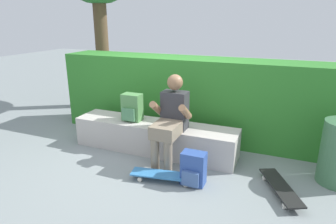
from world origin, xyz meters
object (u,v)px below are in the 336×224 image
(bench_main, at_px, (155,137))
(skateboard_near_person, at_px, (164,175))
(skateboard_beside_bench, at_px, (280,187))
(backpack_on_ground, at_px, (193,169))
(person_skater, at_px, (171,117))
(backpack_on_bench, at_px, (132,108))

(bench_main, height_order, skateboard_near_person, bench_main)
(skateboard_beside_bench, height_order, backpack_on_ground, backpack_on_ground)
(skateboard_near_person, relative_size, skateboard_beside_bench, 1.02)
(person_skater, bearing_deg, skateboard_near_person, -77.49)
(skateboard_near_person, bearing_deg, person_skater, 102.51)
(bench_main, distance_m, backpack_on_bench, 0.54)
(skateboard_beside_bench, relative_size, backpack_on_ground, 2.02)
(backpack_on_bench, bearing_deg, skateboard_beside_bench, -12.24)
(person_skater, relative_size, backpack_on_bench, 2.96)
(person_skater, height_order, backpack_on_ground, person_skater)
(skateboard_beside_bench, height_order, backpack_on_bench, backpack_on_bench)
(person_skater, xyz_separation_m, skateboard_near_person, (0.11, -0.51, -0.56))
(bench_main, bearing_deg, skateboard_near_person, -57.93)
(person_skater, distance_m, skateboard_beside_bench, 1.56)
(bench_main, xyz_separation_m, skateboard_beside_bench, (1.77, -0.47, -0.14))
(backpack_on_ground, bearing_deg, skateboard_near_person, -168.64)
(person_skater, bearing_deg, skateboard_beside_bench, -9.93)
(bench_main, distance_m, backpack_on_ground, 1.04)
(backpack_on_bench, relative_size, backpack_on_ground, 1.00)
(backpack_on_bench, bearing_deg, skateboard_near_person, -41.46)
(backpack_on_bench, bearing_deg, backpack_on_ground, -29.19)
(bench_main, xyz_separation_m, skateboard_near_person, (0.46, -0.73, -0.14))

